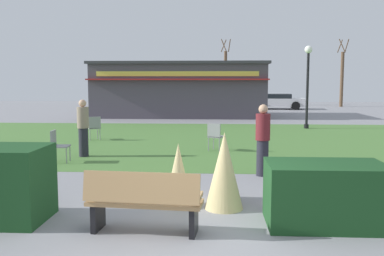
{
  "coord_description": "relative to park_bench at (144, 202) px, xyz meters",
  "views": [
    {
      "loc": [
        0.25,
        -6.02,
        2.24
      ],
      "look_at": [
        -0.32,
        4.0,
        1.13
      ],
      "focal_mm": 40.41,
      "sensor_mm": 36.0,
      "label": 1
    }
  ],
  "objects": [
    {
      "name": "ground_plane",
      "position": [
        0.8,
        -0.08,
        -0.48
      ],
      "size": [
        80.0,
        80.0,
        0.0
      ],
      "primitive_type": "plane",
      "color": "gray"
    },
    {
      "name": "lawn_patch",
      "position": [
        0.8,
        10.16,
        -0.48
      ],
      "size": [
        36.0,
        12.0,
        0.01
      ],
      "primitive_type": "cube",
      "color": "#4C7A38",
      "rests_on": "ground_plane"
    },
    {
      "name": "park_bench",
      "position": [
        0.0,
        0.0,
        0.0
      ],
      "size": [
        1.74,
        0.67,
        0.95
      ],
      "color": "tan",
      "rests_on": "ground_plane"
    },
    {
      "name": "hedge_right",
      "position": [
        2.75,
        0.55,
        0.01
      ],
      "size": [
        1.81,
        1.1,
        0.97
      ],
      "primitive_type": "cube",
      "color": "#19421E",
      "rests_on": "ground_plane"
    },
    {
      "name": "ornamental_grass_behind_left",
      "position": [
        1.21,
        1.82,
        0.14
      ],
      "size": [
        0.6,
        0.6,
        1.23
      ],
      "primitive_type": "cone",
      "color": "#D1BC7F",
      "rests_on": "ground_plane"
    },
    {
      "name": "ornamental_grass_behind_right",
      "position": [
        0.38,
        1.41,
        0.09
      ],
      "size": [
        0.51,
        0.51,
        1.14
      ],
      "primitive_type": "cone",
      "color": "#D1BC7F",
      "rests_on": "ground_plane"
    },
    {
      "name": "ornamental_grass_behind_center",
      "position": [
        1.2,
        1.32,
        0.2
      ],
      "size": [
        0.67,
        0.67,
        1.36
      ],
      "primitive_type": "cone",
      "color": "#D1BC7F",
      "rests_on": "ground_plane"
    },
    {
      "name": "lamppost_far",
      "position": [
        5.27,
        14.31,
        1.95
      ],
      "size": [
        0.36,
        0.36,
        3.84
      ],
      "color": "black",
      "rests_on": "ground_plane"
    },
    {
      "name": "food_kiosk",
      "position": [
        -1.23,
        21.26,
        1.21
      ],
      "size": [
        10.72,
        5.5,
        3.36
      ],
      "color": "#47424C",
      "rests_on": "ground_plane"
    },
    {
      "name": "cafe_chair_west",
      "position": [
        1.02,
        7.56,
        0.05
      ],
      "size": [
        0.58,
        0.58,
        0.89
      ],
      "color": "gray",
      "rests_on": "ground_plane"
    },
    {
      "name": "cafe_chair_center",
      "position": [
        -3.55,
        9.84,
        0.05
      ],
      "size": [
        0.6,
        0.6,
        0.89
      ],
      "color": "gray",
      "rests_on": "ground_plane"
    },
    {
      "name": "cafe_chair_north",
      "position": [
        -3.29,
        5.36,
        0.05
      ],
      "size": [
        0.48,
        0.48,
        0.89
      ],
      "color": "gray",
      "rests_on": "ground_plane"
    },
    {
      "name": "person_strolling",
      "position": [
        2.14,
        4.01,
        0.38
      ],
      "size": [
        0.34,
        0.34,
        1.69
      ],
      "rotation": [
        0.0,
        0.0,
        4.6
      ],
      "color": "#23232D",
      "rests_on": "ground_plane"
    },
    {
      "name": "person_standing",
      "position": [
        -2.86,
        6.32,
        0.38
      ],
      "size": [
        0.34,
        0.34,
        1.69
      ],
      "rotation": [
        0.0,
        0.0,
        2.89
      ],
      "color": "#23232D",
      "rests_on": "ground_plane"
    },
    {
      "name": "parked_car_west_slot",
      "position": [
        -3.94,
        28.18,
        0.16
      ],
      "size": [
        4.28,
        2.22,
        1.2
      ],
      "color": "navy",
      "rests_on": "ground_plane"
    },
    {
      "name": "parked_car_center_slot",
      "position": [
        1.0,
        28.17,
        0.16
      ],
      "size": [
        4.28,
        2.22,
        1.2
      ],
      "color": "maroon",
      "rests_on": "ground_plane"
    },
    {
      "name": "parked_car_east_slot",
      "position": [
        5.83,
        28.18,
        0.16
      ],
      "size": [
        4.33,
        2.3,
        1.2
      ],
      "color": "silver",
      "rests_on": "ground_plane"
    },
    {
      "name": "tree_left_bg",
      "position": [
        11.72,
        31.58,
        2.01
      ],
      "size": [
        0.91,
        0.96,
        5.71
      ],
      "color": "brown",
      "rests_on": "ground_plane"
    },
    {
      "name": "tree_right_bg",
      "position": [
        1.85,
        33.35,
        2.12
      ],
      "size": [
        0.91,
        0.96,
        5.93
      ],
      "color": "brown",
      "rests_on": "ground_plane"
    }
  ]
}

